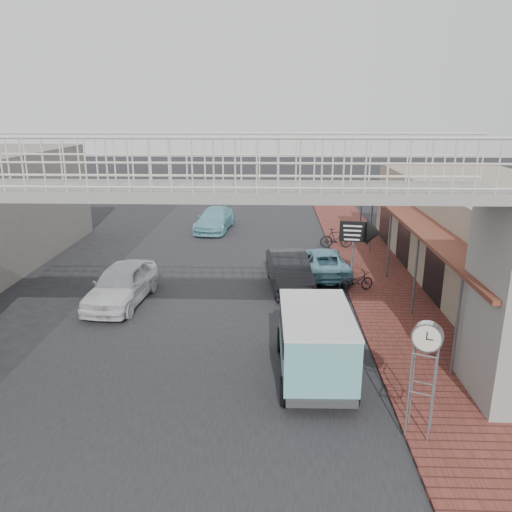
# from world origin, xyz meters

# --- Properties ---
(ground) EXTENTS (120.00, 120.00, 0.00)m
(ground) POSITION_xyz_m (0.00, 0.00, 0.00)
(ground) COLOR black
(ground) RESTS_ON ground
(road_strip) EXTENTS (10.00, 60.00, 0.01)m
(road_strip) POSITION_xyz_m (0.00, 0.00, 0.01)
(road_strip) COLOR black
(road_strip) RESTS_ON ground
(sidewalk) EXTENTS (3.00, 40.00, 0.10)m
(sidewalk) POSITION_xyz_m (6.50, 3.00, 0.05)
(sidewalk) COLOR brown
(sidewalk) RESTS_ON ground
(shophouse_row) EXTENTS (7.20, 18.00, 4.00)m
(shophouse_row) POSITION_xyz_m (10.97, 4.00, 2.01)
(shophouse_row) COLOR gray
(shophouse_row) RESTS_ON ground
(footbridge) EXTENTS (16.40, 2.40, 6.34)m
(footbridge) POSITION_xyz_m (0.00, -4.00, 3.18)
(footbridge) COLOR gray
(footbridge) RESTS_ON ground
(white_hatchback) EXTENTS (2.09, 4.43, 1.46)m
(white_hatchback) POSITION_xyz_m (-3.44, 1.91, 0.73)
(white_hatchback) COLOR white
(white_hatchback) RESTS_ON ground
(dark_sedan) EXTENTS (1.94, 4.34, 1.38)m
(dark_sedan) POSITION_xyz_m (2.74, 3.83, 0.69)
(dark_sedan) COLOR black
(dark_sedan) RESTS_ON ground
(angkot_curb) EXTENTS (2.27, 4.33, 1.16)m
(angkot_curb) POSITION_xyz_m (4.20, 5.43, 0.58)
(angkot_curb) COLOR #6EACBE
(angkot_curb) RESTS_ON ground
(angkot_far) EXTENTS (2.29, 4.60, 1.28)m
(angkot_far) POSITION_xyz_m (-1.33, 13.51, 0.64)
(angkot_far) COLOR #70B6C2
(angkot_far) RESTS_ON ground
(angkot_van) EXTENTS (1.93, 4.06, 1.97)m
(angkot_van) POSITION_xyz_m (3.21, -3.18, 1.25)
(angkot_van) COLOR black
(angkot_van) RESTS_ON ground
(motorcycle_near) EXTENTS (1.61, 1.10, 0.80)m
(motorcycle_near) POSITION_xyz_m (5.30, 3.17, 0.50)
(motorcycle_near) COLOR black
(motorcycle_near) RESTS_ON sidewalk
(motorcycle_far) EXTENTS (1.70, 0.59, 1.00)m
(motorcycle_far) POSITION_xyz_m (5.30, 9.45, 0.60)
(motorcycle_far) COLOR black
(motorcycle_far) RESTS_ON sidewalk
(street_clock) EXTENTS (0.67, 0.65, 2.60)m
(street_clock) POSITION_xyz_m (5.30, -5.59, 2.26)
(street_clock) COLOR #59595B
(street_clock) RESTS_ON sidewalk
(arrow_sign) EXTENTS (1.62, 1.05, 2.73)m
(arrow_sign) POSITION_xyz_m (5.86, 3.64, 2.30)
(arrow_sign) COLOR #59595B
(arrow_sign) RESTS_ON sidewalk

